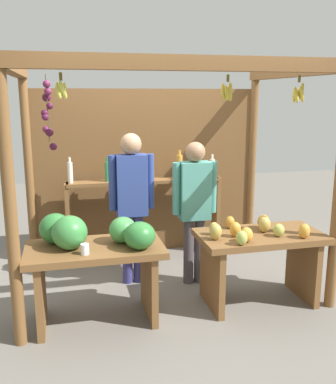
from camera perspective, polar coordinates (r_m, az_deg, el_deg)
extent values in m
plane|color=slate|center=(4.93, -0.53, -11.40)|extent=(12.00, 12.00, 0.00)
cylinder|color=brown|center=(3.56, -19.99, -1.99)|extent=(0.10, 0.10, 2.31)
cylinder|color=brown|center=(5.44, -17.81, 3.02)|extent=(0.10, 0.10, 2.31)
cylinder|color=brown|center=(5.95, 10.96, 4.16)|extent=(0.10, 0.10, 2.31)
cube|color=brown|center=(3.58, 2.98, 16.54)|extent=(2.97, 0.12, 0.12)
cube|color=brown|center=(4.42, -19.70, 15.10)|extent=(0.12, 2.03, 0.12)
cube|color=brown|center=(5.03, 16.14, 14.95)|extent=(0.12, 2.03, 0.12)
cube|color=brown|center=(5.55, -2.81, 2.58)|extent=(2.87, 0.04, 2.08)
cylinder|color=brown|center=(3.79, 7.86, 14.56)|extent=(0.02, 0.02, 0.06)
ellipsoid|color=gold|center=(3.80, 8.12, 13.12)|extent=(0.04, 0.06, 0.13)
ellipsoid|color=gold|center=(3.82, 7.84, 12.87)|extent=(0.08, 0.05, 0.14)
ellipsoid|color=gold|center=(3.81, 7.47, 12.64)|extent=(0.06, 0.05, 0.13)
ellipsoid|color=gold|center=(3.78, 7.22, 13.08)|extent=(0.04, 0.06, 0.13)
ellipsoid|color=gold|center=(3.76, 7.74, 12.76)|extent=(0.06, 0.05, 0.13)
ellipsoid|color=gold|center=(3.77, 8.12, 12.64)|extent=(0.05, 0.05, 0.13)
cylinder|color=brown|center=(4.04, 16.83, 14.03)|extent=(0.02, 0.02, 0.06)
ellipsoid|color=gold|center=(4.06, 17.10, 12.53)|extent=(0.04, 0.07, 0.15)
ellipsoid|color=gold|center=(4.08, 16.56, 12.11)|extent=(0.09, 0.05, 0.15)
ellipsoid|color=gold|center=(4.04, 16.26, 12.15)|extent=(0.06, 0.07, 0.15)
ellipsoid|color=gold|center=(4.01, 16.45, 12.13)|extent=(0.06, 0.06, 0.15)
ellipsoid|color=gold|center=(4.02, 17.12, 12.14)|extent=(0.08, 0.06, 0.15)
cylinder|color=brown|center=(3.49, -13.89, 14.50)|extent=(0.02, 0.02, 0.06)
ellipsoid|color=#D1CC4C|center=(3.49, -13.40, 12.96)|extent=(0.04, 0.05, 0.11)
ellipsoid|color=#D1CC4C|center=(3.51, -13.41, 12.79)|extent=(0.05, 0.05, 0.11)
ellipsoid|color=#D1CC4C|center=(3.53, -13.80, 12.89)|extent=(0.06, 0.04, 0.11)
ellipsoid|color=#D1CC4C|center=(3.51, -14.06, 12.64)|extent=(0.06, 0.05, 0.11)
ellipsoid|color=#D1CC4C|center=(3.49, -14.26, 13.02)|extent=(0.04, 0.06, 0.11)
ellipsoid|color=#D1CC4C|center=(3.47, -14.12, 12.57)|extent=(0.06, 0.06, 0.11)
ellipsoid|color=#D1CC4C|center=(3.47, -13.76, 13.16)|extent=(0.05, 0.04, 0.11)
ellipsoid|color=#D1CC4C|center=(3.47, -13.44, 12.55)|extent=(0.06, 0.06, 0.11)
cylinder|color=#4C422D|center=(3.80, -15.52, 10.52)|extent=(0.01, 0.01, 0.55)
sphere|color=#601E42|center=(3.77, -15.63, 13.47)|extent=(0.06, 0.06, 0.06)
sphere|color=#601E42|center=(3.77, -15.48, 12.57)|extent=(0.06, 0.06, 0.06)
sphere|color=#47142D|center=(3.82, -15.65, 11.85)|extent=(0.07, 0.07, 0.07)
sphere|color=#47142D|center=(3.80, -15.26, 10.83)|extent=(0.06, 0.06, 0.06)
sphere|color=#47142D|center=(3.80, -15.86, 9.91)|extent=(0.06, 0.06, 0.06)
sphere|color=#511938|center=(3.79, -15.79, 9.45)|extent=(0.06, 0.06, 0.06)
sphere|color=#47142D|center=(3.81, -15.30, 7.57)|extent=(0.07, 0.07, 0.07)
sphere|color=#601E42|center=(3.82, -15.70, 7.91)|extent=(0.06, 0.06, 0.06)
sphere|color=#47142D|center=(3.82, -14.81, 5.78)|extent=(0.06, 0.06, 0.06)
cube|color=brown|center=(3.91, -9.57, -7.44)|extent=(1.20, 0.64, 0.06)
cube|color=brown|center=(4.05, -16.36, -12.51)|extent=(0.06, 0.58, 0.65)
cube|color=brown|center=(4.10, -2.51, -11.66)|extent=(0.06, 0.58, 0.65)
ellipsoid|color=#429347|center=(3.93, -5.93, -4.95)|extent=(0.30, 0.30, 0.24)
ellipsoid|color=#38843D|center=(3.83, -12.77, -5.21)|extent=(0.42, 0.42, 0.30)
ellipsoid|color=#2D7533|center=(3.76, -3.74, -5.71)|extent=(0.34, 0.34, 0.24)
ellipsoid|color=#2D7533|center=(4.01, -14.55, -4.65)|extent=(0.34, 0.34, 0.27)
cylinder|color=white|center=(3.71, -10.85, -7.37)|extent=(0.07, 0.07, 0.09)
cube|color=brown|center=(4.29, 12.02, -5.70)|extent=(1.20, 0.64, 0.06)
cube|color=brown|center=(4.24, 5.80, -10.82)|extent=(0.06, 0.58, 0.65)
cube|color=brown|center=(4.63, 17.29, -9.30)|extent=(0.06, 0.58, 0.65)
ellipsoid|color=#B79E47|center=(4.16, 6.06, -4.78)|extent=(0.12, 0.12, 0.12)
ellipsoid|color=gold|center=(4.12, 8.83, -4.87)|extent=(0.14, 0.14, 0.14)
ellipsoid|color=#A8B24C|center=(4.21, 14.31, -4.87)|extent=(0.15, 0.15, 0.12)
ellipsoid|color=gold|center=(4.43, 12.39, -3.80)|extent=(0.15, 0.15, 0.14)
ellipsoid|color=gold|center=(4.37, 8.16, -3.92)|extent=(0.11, 0.11, 0.13)
ellipsoid|color=gold|center=(3.99, 10.24, -5.53)|extent=(0.14, 0.14, 0.14)
ellipsoid|color=#B79E47|center=(4.02, 6.27, -5.20)|extent=(0.16, 0.16, 0.15)
ellipsoid|color=#B79E47|center=(4.30, 12.52, -4.20)|extent=(0.12, 0.12, 0.15)
ellipsoid|color=#A8B24C|center=(3.91, 9.64, -5.95)|extent=(0.13, 0.13, 0.13)
ellipsoid|color=gold|center=(4.23, 17.43, -4.89)|extent=(0.14, 0.14, 0.14)
cube|color=brown|center=(5.33, -12.96, -4.13)|extent=(0.05, 0.20, 1.00)
cube|color=brown|center=(5.65, 6.30, -2.95)|extent=(0.05, 0.20, 1.00)
cube|color=brown|center=(5.30, -3.11, 1.42)|extent=(1.86, 0.22, 0.04)
cylinder|color=silver|center=(5.19, -12.71, 2.48)|extent=(0.06, 0.06, 0.24)
cylinder|color=silver|center=(5.17, -12.79, 4.14)|extent=(0.03, 0.03, 0.06)
cylinder|color=#338C4C|center=(5.22, -7.91, 2.66)|extent=(0.07, 0.07, 0.23)
cylinder|color=#338C4C|center=(5.19, -7.96, 4.25)|extent=(0.03, 0.03, 0.06)
cylinder|color=#D8B266|center=(5.27, -3.21, 2.85)|extent=(0.07, 0.07, 0.23)
cylinder|color=#D8B266|center=(5.25, -3.23, 4.41)|extent=(0.03, 0.03, 0.06)
cylinder|color=gold|center=(5.36, 1.49, 3.34)|extent=(0.08, 0.08, 0.29)
cylinder|color=gold|center=(5.34, 1.50, 5.18)|extent=(0.04, 0.04, 0.06)
cylinder|color=silver|center=(5.49, 5.79, 3.17)|extent=(0.07, 0.07, 0.22)
cylinder|color=silver|center=(5.47, 5.82, 4.63)|extent=(0.03, 0.03, 0.06)
cylinder|color=navy|center=(4.75, -5.36, -7.47)|extent=(0.11, 0.11, 0.76)
cylinder|color=navy|center=(4.77, -3.92, -7.37)|extent=(0.11, 0.11, 0.76)
cube|color=#2D428C|center=(4.56, -4.79, 0.90)|extent=(0.32, 0.19, 0.64)
cylinder|color=#2D428C|center=(4.53, -7.30, 1.18)|extent=(0.08, 0.08, 0.58)
cylinder|color=#2D428C|center=(4.59, -2.33, 1.42)|extent=(0.08, 0.08, 0.58)
sphere|color=tan|center=(4.50, -4.89, 6.30)|extent=(0.22, 0.22, 0.22)
cylinder|color=#453F45|center=(4.74, 2.71, -7.75)|extent=(0.11, 0.11, 0.72)
cylinder|color=#453F45|center=(4.77, 4.11, -7.62)|extent=(0.11, 0.11, 0.72)
cube|color=teal|center=(4.56, 3.52, 0.17)|extent=(0.32, 0.19, 0.61)
cylinder|color=teal|center=(4.51, 1.09, 0.42)|extent=(0.08, 0.08, 0.55)
cylinder|color=teal|center=(4.62, 5.91, 0.66)|extent=(0.08, 0.08, 0.55)
sphere|color=#997051|center=(4.49, 3.60, 5.26)|extent=(0.21, 0.21, 0.21)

